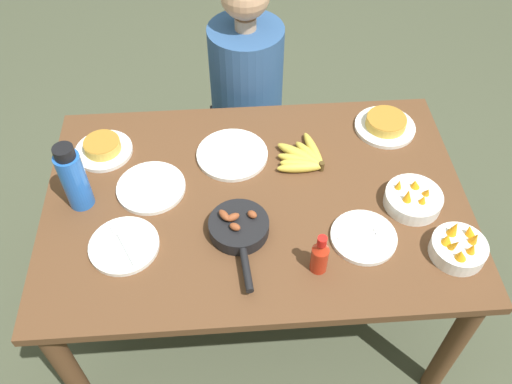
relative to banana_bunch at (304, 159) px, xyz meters
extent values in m
plane|color=#474C38|center=(-0.19, -0.16, -0.73)|extent=(14.00, 14.00, 0.00)
cube|color=brown|center=(-0.19, -0.16, -0.04)|extent=(1.45, 0.95, 0.03)
cylinder|color=brown|center=(-0.85, -0.57, -0.39)|extent=(0.07, 0.07, 0.67)
cylinder|color=brown|center=(0.48, -0.57, -0.39)|extent=(0.07, 0.07, 0.67)
cylinder|color=brown|center=(-0.85, 0.26, -0.39)|extent=(0.07, 0.07, 0.67)
cylinder|color=brown|center=(0.48, 0.26, -0.39)|extent=(0.07, 0.07, 0.67)
ellipsoid|color=gold|center=(0.04, 0.04, 0.00)|extent=(0.07, 0.19, 0.04)
ellipsoid|color=gold|center=(0.02, 0.02, 0.00)|extent=(0.11, 0.15, 0.04)
ellipsoid|color=gold|center=(-0.01, 0.02, 0.00)|extent=(0.18, 0.16, 0.04)
ellipsoid|color=gold|center=(-0.01, -0.01, 0.00)|extent=(0.17, 0.10, 0.04)
ellipsoid|color=gold|center=(-0.01, -0.03, 0.00)|extent=(0.16, 0.07, 0.04)
ellipsoid|color=gold|center=(-0.02, -0.04, 0.00)|extent=(0.17, 0.04, 0.04)
cylinder|color=#4C3819|center=(0.06, -0.04, 0.00)|extent=(0.02, 0.02, 0.04)
cylinder|color=black|center=(-0.25, -0.30, -0.01)|extent=(0.19, 0.19, 0.01)
cylinder|color=black|center=(-0.25, -0.30, 0.01)|extent=(0.20, 0.20, 0.04)
cylinder|color=black|center=(-0.24, -0.47, 0.02)|extent=(0.04, 0.15, 0.02)
ellipsoid|color=brown|center=(-0.26, -0.32, 0.05)|extent=(0.05, 0.04, 0.03)
ellipsoid|color=brown|center=(-0.21, -0.28, 0.04)|extent=(0.04, 0.04, 0.03)
ellipsoid|color=brown|center=(-0.30, -0.28, 0.05)|extent=(0.05, 0.06, 0.03)
ellipsoid|color=brown|center=(-0.27, -0.29, 0.05)|extent=(0.05, 0.04, 0.03)
cylinder|color=white|center=(0.33, 0.16, -0.01)|extent=(0.23, 0.23, 0.02)
cylinder|color=gold|center=(0.33, 0.16, 0.01)|extent=(0.15, 0.15, 0.04)
cylinder|color=#AB7427|center=(0.33, 0.16, 0.03)|extent=(0.15, 0.15, 0.00)
cylinder|color=white|center=(-0.73, 0.10, -0.01)|extent=(0.21, 0.21, 0.02)
cylinder|color=gold|center=(-0.73, 0.10, 0.02)|extent=(0.13, 0.13, 0.04)
cylinder|color=#AB7427|center=(-0.73, 0.10, 0.04)|extent=(0.13, 0.13, 0.00)
cylinder|color=white|center=(-0.62, -0.33, -0.01)|extent=(0.22, 0.22, 0.02)
cylinder|color=silver|center=(-0.61, -0.36, 0.00)|extent=(0.07, 0.12, 0.01)
cube|color=silver|center=(-0.65, -0.27, 0.00)|extent=(0.04, 0.06, 0.00)
cylinder|color=white|center=(0.15, -0.35, -0.01)|extent=(0.21, 0.21, 0.02)
cylinder|color=silver|center=(0.12, -0.35, 0.00)|extent=(0.12, 0.03, 0.01)
cube|color=silver|center=(0.21, -0.34, 0.00)|extent=(0.05, 0.03, 0.00)
cylinder|color=white|center=(-0.55, -0.09, -0.01)|extent=(0.24, 0.24, 0.02)
cylinder|color=silver|center=(-0.52, -0.07, 0.00)|extent=(0.02, 0.14, 0.01)
cube|color=silver|center=(-0.53, -0.16, 0.00)|extent=(0.03, 0.05, 0.00)
cylinder|color=white|center=(-0.26, 0.05, -0.01)|extent=(0.26, 0.26, 0.02)
cylinder|color=silver|center=(-0.27, 0.03, 0.00)|extent=(0.04, 0.11, 0.01)
cube|color=silver|center=(-0.25, 0.11, 0.00)|extent=(0.04, 0.05, 0.00)
cylinder|color=white|center=(0.43, -0.43, 0.01)|extent=(0.17, 0.17, 0.05)
cone|color=orange|center=(0.47, -0.43, 0.06)|extent=(0.03, 0.04, 0.06)
cone|color=orange|center=(0.46, -0.39, 0.05)|extent=(0.05, 0.05, 0.05)
cone|color=orange|center=(0.41, -0.39, 0.06)|extent=(0.05, 0.05, 0.06)
cone|color=orange|center=(0.39, -0.42, 0.05)|extent=(0.05, 0.05, 0.04)
cone|color=orange|center=(0.40, -0.45, 0.06)|extent=(0.04, 0.05, 0.06)
cone|color=orange|center=(0.41, -0.48, 0.05)|extent=(0.06, 0.05, 0.05)
cone|color=orange|center=(0.45, -0.46, 0.05)|extent=(0.04, 0.04, 0.05)
cylinder|color=white|center=(0.34, -0.22, 0.01)|extent=(0.19, 0.19, 0.05)
cone|color=orange|center=(0.38, -0.23, 0.05)|extent=(0.03, 0.04, 0.05)
cone|color=orange|center=(0.35, -0.19, 0.04)|extent=(0.05, 0.04, 0.04)
cone|color=orange|center=(0.29, -0.19, 0.05)|extent=(0.04, 0.04, 0.04)
cone|color=orange|center=(0.31, -0.24, 0.05)|extent=(0.05, 0.05, 0.06)
cone|color=orange|center=(0.36, -0.26, 0.04)|extent=(0.04, 0.04, 0.04)
cylinder|color=blue|center=(-0.78, -0.13, 0.09)|extent=(0.08, 0.08, 0.22)
cylinder|color=black|center=(-0.78, -0.13, 0.22)|extent=(0.07, 0.07, 0.04)
cylinder|color=#B72814|center=(-0.01, -0.45, 0.03)|extent=(0.05, 0.05, 0.10)
cone|color=#B72814|center=(-0.01, -0.45, 0.09)|extent=(0.05, 0.05, 0.03)
cylinder|color=red|center=(-0.01, -0.45, 0.12)|extent=(0.03, 0.03, 0.03)
cube|color=black|center=(-0.18, 0.53, -0.53)|extent=(0.34, 0.34, 0.40)
cylinder|color=#2D5184|center=(-0.18, 0.53, -0.06)|extent=(0.31, 0.31, 0.53)
cylinder|color=tan|center=(-0.18, 0.53, 0.23)|extent=(0.09, 0.09, 0.05)
camera|label=1|loc=(-0.27, -1.35, 1.40)|focal=38.00mm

